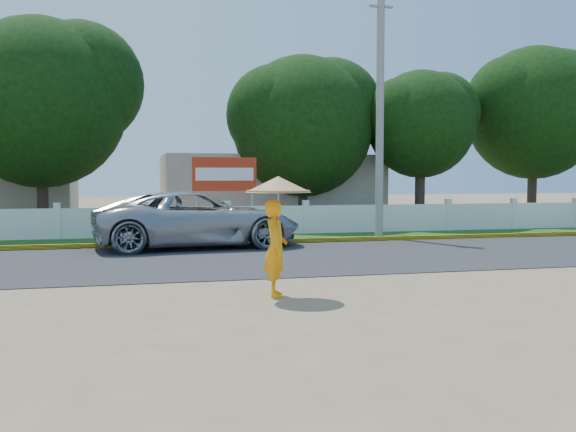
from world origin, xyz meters
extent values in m
plane|color=#9E8460|center=(0.00, 0.00, 0.00)|extent=(120.00, 120.00, 0.00)
cube|color=#38383A|center=(0.00, 4.50, 0.01)|extent=(60.00, 7.00, 0.02)
cube|color=#2D601E|center=(0.00, 9.75, 0.01)|extent=(60.00, 3.50, 0.03)
cube|color=yellow|center=(0.00, 8.05, 0.08)|extent=(40.00, 0.18, 0.16)
cube|color=silver|center=(0.00, 11.20, 0.55)|extent=(40.00, 0.10, 1.10)
cube|color=#B7AD99|center=(3.00, 18.00, 1.60)|extent=(10.00, 6.00, 3.20)
cylinder|color=gray|center=(5.18, 9.18, 4.50)|extent=(0.28, 0.28, 9.01)
imported|color=#A0A2A8|center=(-1.51, 7.56, 0.88)|extent=(6.61, 3.53, 1.77)
imported|color=#FF980D|center=(-0.96, -0.90, 0.89)|extent=(0.53, 0.71, 1.78)
cylinder|color=#95949A|center=(-0.91, -0.90, 1.58)|extent=(0.03, 0.03, 1.16)
cone|color=tan|center=(-0.91, -0.90, 2.07)|extent=(1.22, 1.22, 0.29)
cylinder|color=gray|center=(-1.05, 12.30, 1.00)|extent=(0.12, 0.12, 2.00)
cylinder|color=gray|center=(1.15, 12.30, 1.00)|extent=(0.12, 0.12, 2.00)
cube|color=#B72913|center=(0.05, 12.30, 2.30)|extent=(2.50, 0.12, 1.30)
cube|color=silver|center=(0.05, 12.24, 2.30)|extent=(2.25, 0.02, 0.49)
cylinder|color=#473828|center=(3.94, 15.07, 1.35)|extent=(0.44, 0.44, 2.71)
sphere|color=#14390D|center=(3.94, 15.07, 4.42)|extent=(6.21, 6.21, 6.21)
cylinder|color=#473828|center=(9.05, 13.91, 1.61)|extent=(0.44, 0.44, 3.21)
sphere|color=#14390D|center=(9.05, 13.91, 4.52)|extent=(4.76, 4.76, 4.76)
cylinder|color=#473828|center=(-6.90, 14.83, 1.64)|extent=(0.44, 0.44, 3.27)
sphere|color=#14390D|center=(-6.90, 14.83, 5.13)|extent=(6.74, 6.74, 6.74)
cylinder|color=#473828|center=(15.53, 15.03, 1.76)|extent=(0.44, 0.44, 3.51)
sphere|color=#14390D|center=(15.53, 15.03, 5.27)|extent=(6.39, 6.39, 6.39)
camera|label=1|loc=(-3.60, -12.37, 2.22)|focal=40.00mm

